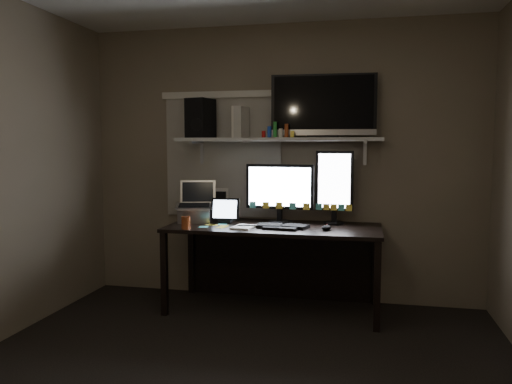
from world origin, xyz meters
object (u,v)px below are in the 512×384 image
(monitor_landscape, at_px, (280,193))
(tablet, at_px, (225,211))
(game_console, at_px, (241,122))
(desk, at_px, (276,244))
(monitor_portrait, at_px, (334,187))
(mouse, at_px, (326,228))
(laptop, at_px, (194,202))
(keyboard, at_px, (282,226))
(cup, at_px, (186,223))
(tv, at_px, (323,106))
(speaker, at_px, (201,118))

(monitor_landscape, distance_m, tablet, 0.50)
(game_console, bearing_deg, desk, -4.64)
(monitor_portrait, height_order, mouse, monitor_portrait)
(desk, relative_size, tablet, 7.08)
(tablet, bearing_deg, laptop, 178.91)
(keyboard, xyz_separation_m, cup, (-0.76, -0.25, 0.04))
(tv, bearing_deg, tablet, -170.07)
(mouse, relative_size, cup, 1.07)
(keyboard, bearing_deg, desk, 119.37)
(mouse, height_order, laptop, laptop)
(monitor_portrait, xyz_separation_m, speaker, (-1.20, -0.04, 0.60))
(desk, distance_m, game_console, 1.12)
(tablet, distance_m, tv, 1.25)
(cup, height_order, game_console, game_console)
(tablet, xyz_separation_m, game_console, (0.10, 0.16, 0.78))
(speaker, bearing_deg, desk, 10.21)
(monitor_portrait, relative_size, game_console, 2.36)
(desk, relative_size, monitor_landscape, 2.97)
(mouse, xyz_separation_m, cup, (-1.13, -0.20, 0.03))
(mouse, relative_size, tv, 0.13)
(monitor_portrait, xyz_separation_m, game_console, (-0.84, 0.00, 0.56))
(tablet, bearing_deg, cup, -122.32)
(monitor_landscape, xyz_separation_m, speaker, (-0.72, -0.01, 0.66))
(keyboard, distance_m, speaker, 1.23)
(keyboard, relative_size, speaker, 1.23)
(desk, bearing_deg, game_console, 164.61)
(monitor_portrait, xyz_separation_m, keyboard, (-0.41, -0.28, -0.31))
(tablet, distance_m, laptop, 0.30)
(monitor_landscape, height_order, mouse, monitor_landscape)
(mouse, distance_m, game_console, 1.22)
(keyboard, bearing_deg, game_console, 151.54)
(desk, bearing_deg, mouse, -27.72)
(monitor_landscape, distance_m, monitor_portrait, 0.48)
(laptop, bearing_deg, mouse, -24.09)
(mouse, height_order, speaker, speaker)
(monitor_landscape, relative_size, cup, 5.74)
(laptop, height_order, speaker, speaker)
(mouse, xyz_separation_m, tv, (-0.07, 0.36, 1.00))
(laptop, bearing_deg, speaker, 60.70)
(cup, distance_m, game_console, 1.05)
(monitor_portrait, distance_m, tv, 0.70)
(monitor_portrait, bearing_deg, speaker, -172.12)
(monitor_landscape, distance_m, game_console, 0.72)
(laptop, xyz_separation_m, game_console, (0.39, 0.16, 0.71))
(monitor_landscape, bearing_deg, mouse, -31.09)
(monitor_portrait, bearing_deg, desk, -163.66)
(tv, bearing_deg, speaker, -179.13)
(monitor_portrait, relative_size, speaker, 1.86)
(keyboard, xyz_separation_m, laptop, (-0.82, 0.13, 0.17))
(tablet, height_order, game_console, game_console)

